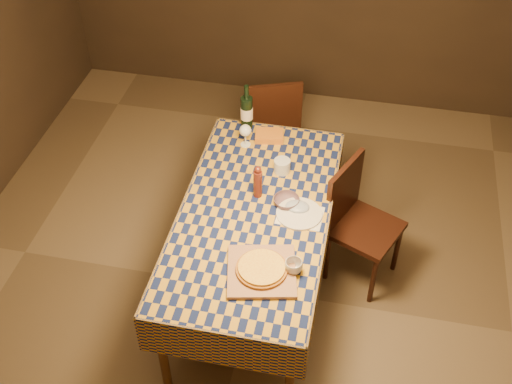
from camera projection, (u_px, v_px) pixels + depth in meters
The scene contains 16 objects.
room at pixel (254, 140), 3.62m from camera, with size 5.00×5.10×2.70m.
dining_table at pixel (254, 221), 4.07m from camera, with size 0.94×1.84×0.77m.
cutting_board at pixel (262, 271), 3.65m from camera, with size 0.39×0.39×0.02m, color #9C6949.
pizza at pixel (262, 268), 3.63m from camera, with size 0.35×0.35×0.03m.
pepper_mill at pixel (258, 182), 4.06m from camera, with size 0.08×0.08×0.24m.
bowl at pixel (286, 201), 4.05m from camera, with size 0.16×0.16×0.05m, color #5B424D.
wine_glass at pixel (245, 131), 4.43m from camera, with size 0.09×0.09×0.17m.
wine_bottle at pixel (247, 112), 4.57m from camera, with size 0.11×0.11×0.36m.
deli_tub at pixel (282, 166), 4.27m from camera, with size 0.11×0.11×0.09m, color silver.
takeout_container at pixel (269, 136), 4.55m from camera, with size 0.20×0.14×0.05m, color orange.
white_plate at pixel (299, 214), 3.99m from camera, with size 0.29×0.29×0.02m, color silver.
tumbler at pixel (294, 267), 3.64m from camera, with size 0.11×0.11×0.08m, color silver.
flour_patch at pixel (300, 215), 3.99m from camera, with size 0.28×0.22×0.00m, color silver.
flour_bag at pixel (297, 207), 4.02m from camera, with size 0.15×0.11×0.04m, color #97A6C1.
chair_far at pixel (272, 120), 5.14m from camera, with size 0.54×0.55×0.93m.
chair_right at pixel (356, 217), 4.33m from camera, with size 0.56×0.56×0.93m.
Camera 1 is at (0.59, -2.79, 3.60)m, focal length 45.00 mm.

